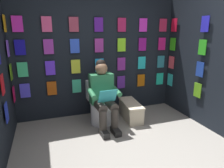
% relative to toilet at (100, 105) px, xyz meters
% --- Properties ---
extents(display_wall_back, '(3.29, 0.14, 2.31)m').
position_rel_toilet_xyz_m(display_wall_back, '(-0.12, -0.49, 0.83)').
color(display_wall_back, black).
rests_on(display_wall_back, ground).
extents(display_wall_left, '(0.14, 2.06, 2.31)m').
position_rel_toilet_xyz_m(display_wall_left, '(-1.76, 0.59, 0.83)').
color(display_wall_left, black).
rests_on(display_wall_left, ground).
extents(toilet, '(0.41, 0.56, 0.77)m').
position_rel_toilet_xyz_m(toilet, '(0.00, 0.00, 0.00)').
color(toilet, white).
rests_on(toilet, ground).
extents(person_reading, '(0.53, 0.69, 1.19)m').
position_rel_toilet_xyz_m(person_reading, '(-0.01, 0.23, 0.27)').
color(person_reading, '#286B42').
rests_on(person_reading, ground).
extents(comic_longbox_near, '(0.34, 0.74, 0.34)m').
position_rel_toilet_xyz_m(comic_longbox_near, '(-0.60, 0.07, -0.16)').
color(comic_longbox_near, beige).
rests_on(comic_longbox_near, ground).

